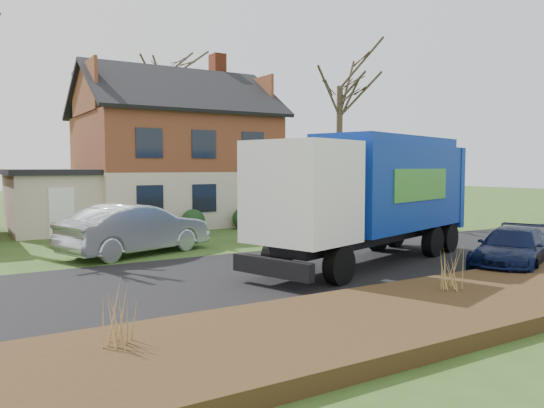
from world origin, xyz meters
TOP-DOWN VIEW (x-y plane):
  - ground at (0.00, 0.00)m, footprint 120.00×120.00m
  - road at (0.00, 0.00)m, footprint 80.00×7.00m
  - mulch_verge at (0.00, -5.30)m, footprint 80.00×3.50m
  - main_house at (1.49, 13.91)m, footprint 12.95×8.95m
  - garbage_truck at (2.99, -0.15)m, footprint 9.43×5.11m
  - silver_sedan at (-2.78, 5.16)m, footprint 5.50×3.46m
  - navy_wagon at (5.53, -3.23)m, footprint 4.52×3.20m
  - tree_front_east at (9.57, 9.74)m, footprint 3.69×3.69m
  - tree_back at (4.55, 22.48)m, footprint 3.97×3.97m
  - grass_clump_west at (-6.02, -4.66)m, footprint 0.36×0.30m
  - grass_clump_mid at (1.12, -4.77)m, footprint 0.33×0.28m

SIDE VIEW (x-z plane):
  - ground at x=0.00m, z-range 0.00..0.00m
  - road at x=0.00m, z-range 0.00..0.02m
  - mulch_verge at x=0.00m, z-range 0.00..0.30m
  - navy_wagon at x=5.53m, z-range 0.00..1.22m
  - grass_clump_mid at x=1.12m, z-range 0.30..1.23m
  - grass_clump_west at x=-6.02m, z-range 0.30..1.25m
  - silver_sedan at x=-2.78m, z-range 0.00..1.71m
  - garbage_truck at x=2.99m, z-range 0.30..4.21m
  - main_house at x=1.49m, z-range -0.60..8.66m
  - tree_front_east at x=9.57m, z-range 3.21..13.47m
  - tree_back at x=4.55m, z-range 4.19..16.76m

